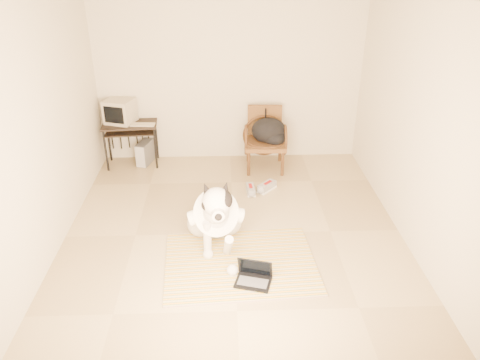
{
  "coord_description": "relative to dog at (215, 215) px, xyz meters",
  "views": [
    {
      "loc": [
        -0.1,
        -4.69,
        3.16
      ],
      "look_at": [
        0.07,
        -0.27,
        0.86
      ],
      "focal_mm": 35.0,
      "sensor_mm": 36.0,
      "label": 1
    }
  ],
  "objects": [
    {
      "name": "pc_tower",
      "position": [
        -1.13,
        2.23,
        -0.21
      ],
      "size": [
        0.25,
        0.41,
        0.35
      ],
      "color": "#515154",
      "rests_on": "floor"
    },
    {
      "name": "rug",
      "position": [
        0.27,
        -0.38,
        -0.38
      ],
      "size": [
        1.69,
        1.33,
        0.02
      ],
      "color": "gold",
      "rests_on": "floor"
    },
    {
      "name": "floor",
      "position": [
        0.21,
        0.21,
        -0.39
      ],
      "size": [
        4.5,
        4.5,
        0.0
      ],
      "primitive_type": "plane",
      "color": "tan",
      "rests_on": "ground"
    },
    {
      "name": "wall_back",
      "position": [
        0.21,
        2.46,
        0.96
      ],
      "size": [
        4.5,
        0.0,
        4.5
      ],
      "primitive_type": "plane",
      "rotation": [
        1.57,
        0.0,
        0.0
      ],
      "color": "beige",
      "rests_on": "floor"
    },
    {
      "name": "computer_desk",
      "position": [
        -1.31,
        2.19,
        0.19
      ],
      "size": [
        0.84,
        0.51,
        0.67
      ],
      "color": "black",
      "rests_on": "floor"
    },
    {
      "name": "wall_front",
      "position": [
        0.21,
        -2.04,
        0.96
      ],
      "size": [
        4.5,
        0.0,
        4.5
      ],
      "primitive_type": "plane",
      "rotation": [
        -1.57,
        0.0,
        0.0
      ],
      "color": "beige",
      "rests_on": "floor"
    },
    {
      "name": "wall_left",
      "position": [
        -1.79,
        0.21,
        0.96
      ],
      "size": [
        0.0,
        4.5,
        4.5
      ],
      "primitive_type": "plane",
      "rotation": [
        1.57,
        0.0,
        1.57
      ],
      "color": "beige",
      "rests_on": "floor"
    },
    {
      "name": "rattan_chair",
      "position": [
        0.73,
        2.04,
        0.08
      ],
      "size": [
        0.62,
        0.6,
        0.92
      ],
      "color": "brown",
      "rests_on": "floor"
    },
    {
      "name": "sneaker_left",
      "position": [
        0.47,
        1.21,
        -0.34
      ],
      "size": [
        0.13,
        0.28,
        0.1
      ],
      "color": "white",
      "rests_on": "floor"
    },
    {
      "name": "crt_monitor",
      "position": [
        -1.44,
        2.27,
        0.46
      ],
      "size": [
        0.49,
        0.48,
        0.35
      ],
      "color": "tan",
      "rests_on": "computer_desk"
    },
    {
      "name": "sneaker_right",
      "position": [
        0.7,
        1.28,
        -0.34
      ],
      "size": [
        0.3,
        0.32,
        0.11
      ],
      "color": "white",
      "rests_on": "floor"
    },
    {
      "name": "backpack",
      "position": [
        0.79,
        1.98,
        0.21
      ],
      "size": [
        0.51,
        0.46,
        0.38
      ],
      "color": "black",
      "rests_on": "rattan_chair"
    },
    {
      "name": "desk_keyboard",
      "position": [
        -1.1,
        2.12,
        0.3
      ],
      "size": [
        0.37,
        0.16,
        0.02
      ],
      "primitive_type": "cube",
      "rotation": [
        0.0,
        0.0,
        -0.07
      ],
      "color": "tan",
      "rests_on": "computer_desk"
    },
    {
      "name": "wall_right",
      "position": [
        2.21,
        0.21,
        0.96
      ],
      "size": [
        0.0,
        4.5,
        4.5
      ],
      "primitive_type": "plane",
      "rotation": [
        1.57,
        0.0,
        -1.57
      ],
      "color": "beige",
      "rests_on": "floor"
    },
    {
      "name": "laptop",
      "position": [
        0.39,
        -0.7,
        -0.31
      ],
      "size": [
        0.41,
        0.35,
        0.25
      ],
      "color": "black",
      "rests_on": "rug"
    },
    {
      "name": "dog",
      "position": [
        0.0,
        0.0,
        0.0
      ],
      "size": [
        0.65,
        1.34,
        0.98
      ],
      "color": "silver",
      "rests_on": "rug"
    }
  ]
}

